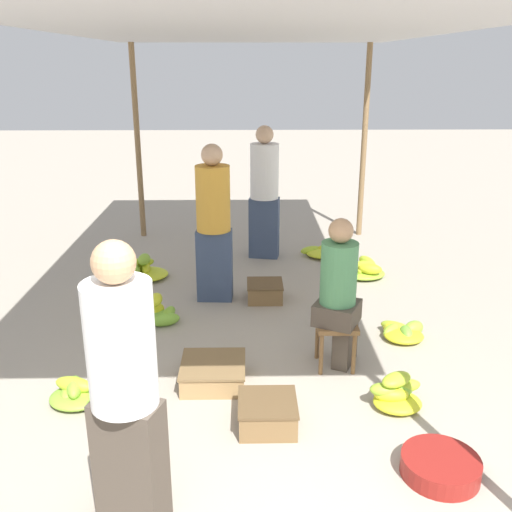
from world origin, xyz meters
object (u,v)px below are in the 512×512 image
object	(u,v)px
basin_black	(440,466)
banana_pile_right_2	(402,332)
stool	(336,331)
banana_pile_left_2	(77,392)
crate_far	(267,413)
shopper_walking_far	(214,222)
crate_near	(213,373)
shopper_walking_mid	(264,191)
banana_pile_right_0	(324,251)
vendor_foreground	(124,388)
banana_pile_left_1	(142,270)
vendor_seated	(340,292)
banana_pile_right_3	(363,269)
banana_pile_left_0	(158,314)
banana_pile_right_1	(395,394)

from	to	relation	value
basin_black	banana_pile_right_2	size ratio (longest dim) A/B	1.06
stool	banana_pile_left_2	distance (m)	2.13
crate_far	shopper_walking_far	xyz separation A→B (m)	(-0.49, 2.32, 0.78)
crate_near	shopper_walking_mid	xyz separation A→B (m)	(0.51, 3.16, 0.80)
banana_pile_right_0	vendor_foreground	bearing A→B (deg)	-110.04
crate_far	banana_pile_left_2	bearing A→B (deg)	166.70
banana_pile_left_2	shopper_walking_mid	world-z (taller)	shopper_walking_mid
banana_pile_left_1	shopper_walking_far	world-z (taller)	shopper_walking_far
shopper_walking_mid	banana_pile_left_2	bearing A→B (deg)	-114.38
basin_black	crate_far	xyz separation A→B (m)	(-1.07, 0.53, 0.04)
banana_pile_right_0	shopper_walking_far	xyz separation A→B (m)	(-1.39, -1.42, 0.81)
vendor_foreground	vendor_seated	bearing A→B (deg)	50.86
banana_pile_right_2	banana_pile_right_3	xyz separation A→B (m)	(-0.05, 1.64, 0.03)
crate_near	crate_far	xyz separation A→B (m)	(0.42, -0.59, 0.01)
banana_pile_left_0	banana_pile_right_3	world-z (taller)	banana_pile_left_0
banana_pile_right_2	shopper_walking_mid	size ratio (longest dim) A/B	0.27
banana_pile_right_2	crate_near	world-z (taller)	crate_near
banana_pile_left_1	banana_pile_right_3	world-z (taller)	banana_pile_left_1
basin_black	banana_pile_left_0	xyz separation A→B (m)	(-2.10, 2.28, 0.02)
banana_pile_right_2	vendor_seated	bearing A→B (deg)	-144.21
crate_near	banana_pile_right_2	bearing A→B (deg)	23.80
banana_pile_left_2	banana_pile_right_0	bearing A→B (deg)	55.34
banana_pile_right_2	shopper_walking_mid	bearing A→B (deg)	117.19
banana_pile_right_1	banana_pile_right_2	distance (m)	1.18
vendor_foreground	banana_pile_right_2	distance (m)	3.17
vendor_seated	banana_pile_right_3	bearing A→B (deg)	73.23
basin_black	banana_pile_right_1	world-z (taller)	banana_pile_right_1
stool	banana_pile_right_2	size ratio (longest dim) A/B	0.88
shopper_walking_far	vendor_seated	bearing A→B (deg)	-52.88
banana_pile_right_3	crate_far	distance (m)	3.25
stool	banana_pile_left_2	world-z (taller)	stool
banana_pile_right_0	shopper_walking_far	distance (m)	2.15
vendor_seated	banana_pile_left_0	size ratio (longest dim) A/B	2.76
crate_far	vendor_seated	bearing A→B (deg)	53.82
banana_pile_left_0	banana_pile_right_1	size ratio (longest dim) A/B	1.14
vendor_seated	banana_pile_left_0	distance (m)	1.97
stool	banana_pile_left_0	xyz separation A→B (m)	(-1.64, 0.91, -0.25)
banana_pile_right_3	shopper_walking_far	distance (m)	2.04
basin_black	shopper_walking_far	world-z (taller)	shopper_walking_far
banana_pile_left_1	banana_pile_left_2	world-z (taller)	banana_pile_left_1
stool	shopper_walking_far	size ratio (longest dim) A/B	0.24
banana_pile_left_2	crate_far	size ratio (longest dim) A/B	1.02
banana_pile_right_0	banana_pile_right_1	bearing A→B (deg)	-88.81
banana_pile_right_1	crate_far	bearing A→B (deg)	-166.97
banana_pile_right_0	crate_near	distance (m)	3.42
shopper_walking_far	basin_black	bearing A→B (deg)	-61.34
vendor_seated	banana_pile_right_0	distance (m)	2.97
banana_pile_left_2	crate_near	bearing A→B (deg)	13.40
banana_pile_left_0	shopper_walking_far	distance (m)	1.12
banana_pile_right_1	banana_pile_right_3	bearing A→B (deg)	83.89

